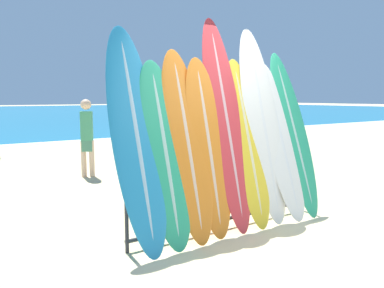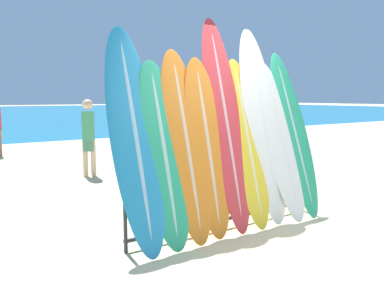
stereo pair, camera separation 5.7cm
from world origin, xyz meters
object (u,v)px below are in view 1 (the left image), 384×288
surfboard_slot_7 (280,139)px  surfboard_slot_8 (294,132)px  surfboard_rack (228,188)px  surfboard_slot_4 (226,123)px  surfboard_slot_6 (263,124)px  surfboard_slot_2 (187,144)px  surfboard_slot_1 (165,153)px  surfboard_slot_5 (248,142)px  person_far_left (87,135)px  surfboard_slot_3 (208,146)px  surfboard_slot_0 (136,137)px

surfboard_slot_7 → surfboard_slot_8: (0.29, 0.03, 0.08)m
surfboard_rack → surfboard_slot_8: surfboard_slot_8 is taller
surfboard_rack → surfboard_slot_8: (1.19, 0.05, 0.62)m
surfboard_slot_4 → surfboard_slot_6: 0.60m
surfboard_rack → surfboard_slot_2: size_ratio=1.25×
surfboard_slot_1 → surfboard_slot_5: surfboard_slot_5 is taller
surfboard_slot_5 → surfboard_slot_8: 0.88m
surfboard_slot_8 → surfboard_slot_4: bearing=178.6°
surfboard_rack → person_far_left: bearing=96.6°
surfboard_slot_8 → surfboard_slot_3: bearing=-178.3°
surfboard_slot_5 → surfboard_slot_0: bearing=178.1°
surfboard_slot_8 → person_far_left: surfboard_slot_8 is taller
surfboard_slot_3 → surfboard_slot_5: surfboard_slot_5 is taller
surfboard_slot_3 → surfboard_slot_8: 1.50m
surfboard_slot_0 → surfboard_slot_3: bearing=-3.8°
surfboard_rack → surfboard_slot_2: (-0.59, 0.02, 0.58)m
surfboard_slot_1 → surfboard_slot_7: size_ratio=0.97×
surfboard_slot_1 → surfboard_slot_8: surfboard_slot_8 is taller
surfboard_slot_4 → surfboard_slot_7: (0.88, -0.06, -0.26)m
surfboard_rack → surfboard_slot_5: 0.63m
surfboard_slot_1 → surfboard_slot_2: size_ratio=0.94×
surfboard_rack → surfboard_slot_2: 0.82m
surfboard_slot_5 → surfboard_slot_8: (0.88, 0.04, 0.07)m
surfboard_slot_0 → surfboard_slot_1: bearing=-11.6°
surfboard_slot_0 → surfboard_slot_1: surfboard_slot_0 is taller
person_far_left → surfboard_slot_0: bearing=107.9°
surfboard_slot_3 → surfboard_slot_5: 0.62m
person_far_left → surfboard_slot_8: bearing=141.5°
surfboard_slot_0 → surfboard_slot_2: bearing=-4.3°
surfboard_slot_2 → surfboard_slot_3: 0.29m
surfboard_slot_8 → surfboard_rack: bearing=-177.8°
surfboard_slot_6 → surfboard_slot_7: surfboard_slot_6 is taller
surfboard_slot_0 → surfboard_slot_2: 0.61m
surfboard_rack → surfboard_slot_3: size_ratio=1.30×
surfboard_slot_6 → surfboard_slot_7: size_ratio=1.21×
surfboard_slot_2 → surfboard_slot_7: (1.49, -0.00, -0.04)m
surfboard_rack → surfboard_slot_6: bearing=5.8°
surfboard_slot_4 → surfboard_slot_7: bearing=-3.9°
surfboard_rack → surfboard_slot_2: surfboard_slot_2 is taller
surfboard_slot_7 → surfboard_slot_1: bearing=-179.5°
surfboard_slot_2 → surfboard_slot_6: 1.21m
surfboard_slot_2 → person_far_left: size_ratio=1.38×
surfboard_slot_6 → surfboard_slot_8: size_ratio=1.12×
surfboard_slot_2 → surfboard_slot_6: surfboard_slot_6 is taller
surfboard_slot_7 → surfboard_slot_8: bearing=6.0°
surfboard_slot_1 → surfboard_slot_2: surfboard_slot_2 is taller
surfboard_slot_4 → surfboard_slot_7: surfboard_slot_4 is taller
surfboard_slot_3 → surfboard_slot_6: 0.94m
surfboard_slot_3 → surfboard_slot_4: (0.32, 0.07, 0.26)m
surfboard_rack → surfboard_slot_7: 1.05m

